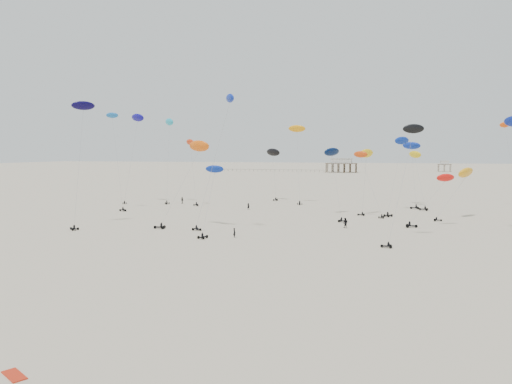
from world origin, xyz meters
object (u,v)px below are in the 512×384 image
(pavilion_main, at_px, (341,166))
(spectator_0, at_px, (234,237))
(pavilion_small, at_px, (444,167))
(rig_4, at_px, (297,142))
(rig_9, at_px, (81,129))
(rig_0, at_px, (169,135))

(pavilion_main, height_order, spectator_0, pavilion_main)
(pavilion_main, relative_size, pavilion_small, 2.33)
(pavilion_main, xyz_separation_m, spectator_0, (8.51, -270.22, -4.22))
(rig_4, relative_size, spectator_0, 11.68)
(pavilion_small, distance_m, rig_9, 309.51)
(pavilion_main, bearing_deg, spectator_0, -88.20)
(rig_4, bearing_deg, pavilion_small, -113.79)
(rig_4, distance_m, rig_9, 61.38)
(rig_4, relative_size, rig_9, 0.90)
(pavilion_main, distance_m, spectator_0, 270.39)
(rig_9, bearing_deg, rig_0, 24.73)
(rig_0, height_order, spectator_0, rig_0)
(rig_0, bearing_deg, pavilion_main, -107.25)
(rig_0, xyz_separation_m, spectator_0, (35.43, -50.81, -18.85))
(pavilion_main, height_order, pavilion_small, pavilion_main)
(pavilion_main, bearing_deg, rig_4, -87.75)
(pavilion_small, xyz_separation_m, rig_9, (-94.11, -294.47, 15.07))
(rig_9, distance_m, spectator_0, 37.97)
(pavilion_main, height_order, rig_9, rig_9)
(pavilion_main, xyz_separation_m, rig_4, (8.34, -212.39, 12.73))
(rig_4, bearing_deg, pavilion_main, -97.27)
(rig_0, relative_size, rig_4, 1.09)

